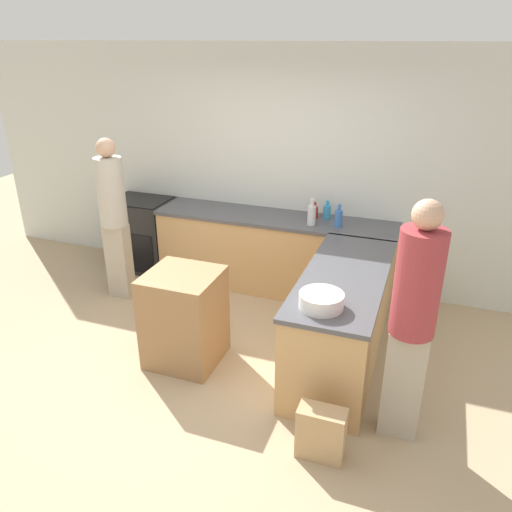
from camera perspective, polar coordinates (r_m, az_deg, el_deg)
ground_plane at (r=4.60m, az=-4.89°, el=-12.86°), size 14.00×14.00×0.00m
wall_back at (r=5.78m, az=3.22°, el=9.86°), size 8.00×0.06×2.70m
counter_back at (r=5.77m, az=2.06°, el=0.37°), size 2.74×0.63×0.89m
counter_peninsula at (r=4.52m, az=9.75°, el=-7.09°), size 0.69×1.82×0.89m
range_oven at (r=6.48m, az=-12.80°, el=2.50°), size 0.75×0.60×0.90m
island_table at (r=4.54m, az=-8.18°, el=-6.99°), size 0.62×0.60×0.87m
mixing_bowl at (r=3.74m, az=7.47°, el=-5.06°), size 0.34×0.34×0.12m
dish_soap_bottle at (r=5.57m, az=8.12°, el=5.06°), size 0.08×0.08×0.21m
hot_sauce_bottle at (r=5.58m, az=6.70°, el=5.05°), size 0.08×0.08×0.18m
vinegar_bottle_clear at (r=5.35m, az=6.38°, el=4.74°), size 0.09×0.09×0.29m
water_bottle_blue at (r=5.34m, az=9.41°, el=4.33°), size 0.08×0.08×0.25m
person_by_range at (r=5.60m, az=-15.97°, el=4.72°), size 0.29×0.29×1.80m
person_at_peninsula at (r=3.57m, az=17.51°, el=-6.53°), size 0.31×0.31×1.83m
paper_bag at (r=3.73m, az=7.44°, el=-19.43°), size 0.34×0.17×0.40m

